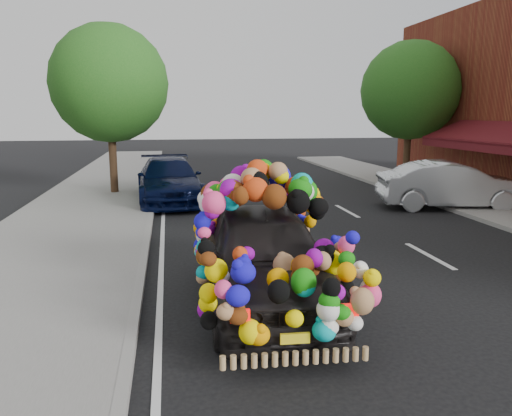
# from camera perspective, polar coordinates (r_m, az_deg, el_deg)

# --- Properties ---
(ground) EXTENTS (100.00, 100.00, 0.00)m
(ground) POSITION_cam_1_polar(r_m,az_deg,el_deg) (10.04, 0.77, -6.48)
(ground) COLOR black
(ground) RESTS_ON ground
(sidewalk) EXTENTS (4.00, 60.00, 0.12)m
(sidewalk) POSITION_cam_1_polar(r_m,az_deg,el_deg) (10.18, -23.94, -6.84)
(sidewalk) COLOR gray
(sidewalk) RESTS_ON ground
(kerb) EXTENTS (0.15, 60.00, 0.13)m
(kerb) POSITION_cam_1_polar(r_m,az_deg,el_deg) (9.88, -12.84, -6.66)
(kerb) COLOR gray
(kerb) RESTS_ON ground
(lane_markings) EXTENTS (6.00, 50.00, 0.01)m
(lane_markings) POSITION_cam_1_polar(r_m,az_deg,el_deg) (11.25, 19.17, -5.16)
(lane_markings) COLOR silver
(lane_markings) RESTS_ON ground
(tree_near_sidewalk) EXTENTS (4.20, 4.20, 6.13)m
(tree_near_sidewalk) POSITION_cam_1_polar(r_m,az_deg,el_deg) (19.06, -16.45, 13.48)
(tree_near_sidewalk) COLOR #332114
(tree_near_sidewalk) RESTS_ON ground
(tree_far_b) EXTENTS (4.00, 4.00, 5.90)m
(tree_far_b) POSITION_cam_1_polar(r_m,az_deg,el_deg) (21.77, 17.22, 12.70)
(tree_far_b) COLOR #332114
(tree_far_b) RESTS_ON ground
(plush_art_car) EXTENTS (2.36, 4.82, 2.20)m
(plush_art_car) POSITION_cam_1_polar(r_m,az_deg,el_deg) (7.75, 0.96, -3.04)
(plush_art_car) COLOR black
(plush_art_car) RESTS_ON ground
(navy_sedan) EXTENTS (2.39, 5.23, 1.48)m
(navy_sedan) POSITION_cam_1_polar(r_m,az_deg,el_deg) (17.25, -9.91, 3.15)
(navy_sedan) COLOR black
(navy_sedan) RESTS_ON ground
(silver_hatchback) EXTENTS (4.79, 2.55, 1.50)m
(silver_hatchback) POSITION_cam_1_polar(r_m,az_deg,el_deg) (16.92, 21.48, 2.44)
(silver_hatchback) COLOR silver
(silver_hatchback) RESTS_ON ground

